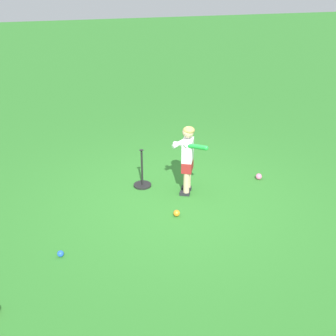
% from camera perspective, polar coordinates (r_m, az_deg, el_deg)
% --- Properties ---
extents(ground_plane, '(40.00, 40.00, 0.00)m').
position_cam_1_polar(ground_plane, '(6.80, 1.39, -4.15)').
color(ground_plane, '#2D7528').
extents(child_batter, '(0.54, 0.44, 1.08)m').
position_cam_1_polar(child_batter, '(6.75, 2.48, 1.75)').
color(child_batter, '#232328').
rests_on(child_batter, ground).
extents(play_ball_midfield, '(0.09, 0.09, 0.09)m').
position_cam_1_polar(play_ball_midfield, '(6.41, 1.08, -5.68)').
color(play_ball_midfield, orange).
rests_on(play_ball_midfield, ground).
extents(play_ball_far_right, '(0.08, 0.08, 0.08)m').
position_cam_1_polar(play_ball_far_right, '(5.79, -13.31, -10.41)').
color(play_ball_far_right, blue).
rests_on(play_ball_far_right, ground).
extents(play_ball_far_left, '(0.10, 0.10, 0.10)m').
position_cam_1_polar(play_ball_far_left, '(7.55, 11.30, -1.05)').
color(play_ball_far_left, pink).
rests_on(play_ball_far_left, ground).
extents(batting_tee, '(0.28, 0.28, 0.62)m').
position_cam_1_polar(batting_tee, '(7.18, -3.24, -1.52)').
color(batting_tee, black).
rests_on(batting_tee, ground).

